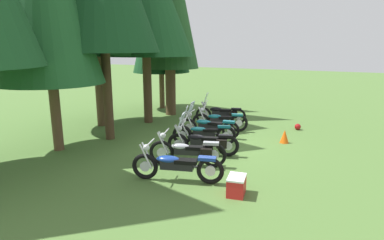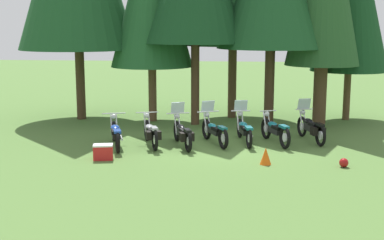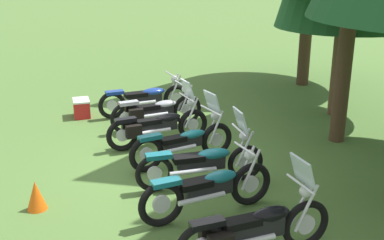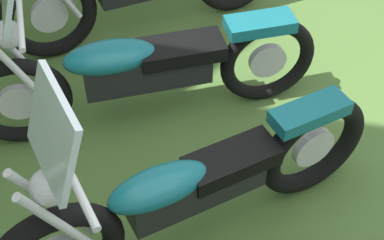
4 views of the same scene
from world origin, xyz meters
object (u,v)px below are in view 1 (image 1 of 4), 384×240
motorcycle_2 (204,142)px  motorcycle_5 (219,120)px  motorcycle_4 (208,125)px  picnic_cooler (236,185)px  pine_tree_6 (160,12)px  motorcycle_0 (176,165)px  dropped_helmet (298,127)px  motorcycle_1 (189,151)px  motorcycle_3 (203,133)px  traffic_cone (284,136)px  motorcycle_6 (221,113)px

motorcycle_2 → motorcycle_5: 3.06m
motorcycle_4 → picnic_cooler: motorcycle_4 is taller
pine_tree_6 → motorcycle_0: bearing=-144.6°
motorcycle_2 → dropped_helmet: (4.71, -2.04, -0.32)m
motorcycle_1 → motorcycle_3: size_ratio=1.03×
picnic_cooler → dropped_helmet: (6.81, -0.17, -0.10)m
picnic_cooler → motorcycle_3: bearing=37.6°
motorcycle_0 → picnic_cooler: motorcycle_0 is taller
pine_tree_6 → traffic_cone: pine_tree_6 is taller
motorcycle_2 → picnic_cooler: (-2.10, -1.87, -0.22)m
motorcycle_4 → motorcycle_6: bearing=-90.1°
motorcycle_5 → traffic_cone: motorcycle_5 is taller
dropped_helmet → motorcycle_4: bearing=134.4°
motorcycle_6 → picnic_cooler: bearing=99.4°
motorcycle_2 → motorcycle_6: (4.20, 1.19, 0.03)m
motorcycle_6 → traffic_cone: (-1.62, -3.15, -0.23)m
motorcycle_4 → pine_tree_6: (4.18, 4.85, 4.71)m
motorcycle_1 → motorcycle_2: bearing=-108.1°
traffic_cone → dropped_helmet: traffic_cone is taller
motorcycle_4 → motorcycle_5: (1.01, -0.02, -0.01)m
motorcycle_0 → motorcycle_6: motorcycle_6 is taller
motorcycle_0 → picnic_cooler: size_ratio=3.66×
motorcycle_1 → picnic_cooler: motorcycle_1 is taller
motorcycle_3 → motorcycle_6: motorcycle_6 is taller
motorcycle_0 → pine_tree_6: 11.19m
motorcycle_0 → motorcycle_5: motorcycle_5 is taller
picnic_cooler → dropped_helmet: 6.82m
motorcycle_0 → motorcycle_5: 5.20m
pine_tree_6 → picnic_cooler: size_ratio=13.25×
motorcycle_5 → pine_tree_6: size_ratio=0.26×
motorcycle_3 → motorcycle_4: 1.01m
motorcycle_2 → motorcycle_3: 1.11m
picnic_cooler → motorcycle_1: bearing=59.6°
motorcycle_4 → traffic_cone: 2.80m
motorcycle_2 → motorcycle_6: bearing=-94.0°
motorcycle_2 → dropped_helmet: 5.14m
motorcycle_0 → motorcycle_3: motorcycle_3 is taller
motorcycle_5 → pine_tree_6: pine_tree_6 is taller
motorcycle_1 → motorcycle_2: 1.03m
motorcycle_6 → traffic_cone: 3.55m
motorcycle_0 → motorcycle_3: size_ratio=1.11×
motorcycle_2 → motorcycle_4: (1.96, 0.76, 0.01)m
pine_tree_6 → picnic_cooler: pine_tree_6 is taller
motorcycle_1 → motorcycle_3: (2.01, 0.53, -0.00)m
motorcycle_5 → dropped_helmet: (1.74, -2.79, -0.32)m
motorcycle_6 → motorcycle_5: bearing=93.5°
motorcycle_1 → motorcycle_2: motorcycle_2 is taller
motorcycle_0 → motorcycle_5: (5.10, 1.01, 0.01)m
picnic_cooler → dropped_helmet: bearing=-1.4°
motorcycle_0 → motorcycle_4: size_ratio=1.01×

